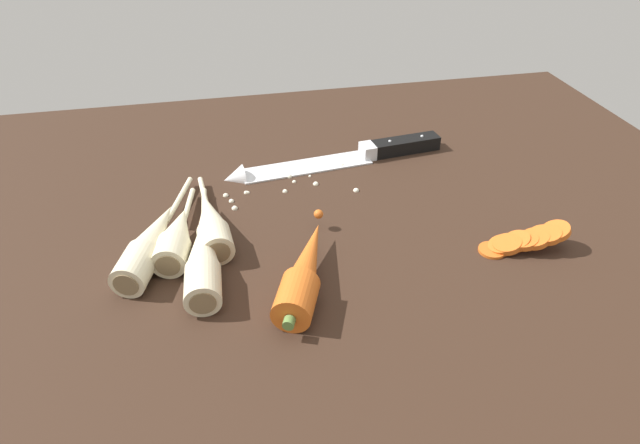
# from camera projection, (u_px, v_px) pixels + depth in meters

# --- Properties ---
(ground_plane) EXTENTS (1.20, 0.90, 0.04)m
(ground_plane) POSITION_uv_depth(u_px,v_px,m) (317.00, 235.00, 0.73)
(ground_plane) COLOR #332116
(chefs_knife) EXTENTS (0.35, 0.07, 0.04)m
(chefs_knife) POSITION_uv_depth(u_px,v_px,m) (333.00, 159.00, 0.84)
(chefs_knife) COLOR silver
(chefs_knife) RESTS_ON ground_plane
(whole_carrot) EXTENTS (0.10, 0.19, 0.04)m
(whole_carrot) POSITION_uv_depth(u_px,v_px,m) (305.00, 271.00, 0.60)
(whole_carrot) COLOR #D6601E
(whole_carrot) RESTS_ON ground_plane
(parsnip_front) EXTENTS (0.06, 0.18, 0.04)m
(parsnip_front) POSITION_uv_depth(u_px,v_px,m) (177.00, 236.00, 0.66)
(parsnip_front) COLOR beige
(parsnip_front) RESTS_ON ground_plane
(parsnip_mid_left) EXTENTS (0.05, 0.19, 0.04)m
(parsnip_mid_left) POSITION_uv_depth(u_px,v_px,m) (211.00, 223.00, 0.68)
(parsnip_mid_left) COLOR beige
(parsnip_mid_left) RESTS_ON ground_plane
(parsnip_mid_right) EXTENTS (0.04, 0.24, 0.04)m
(parsnip_mid_right) POSITION_uv_depth(u_px,v_px,m) (203.00, 257.00, 0.62)
(parsnip_mid_right) COLOR beige
(parsnip_mid_right) RESTS_ON ground_plane
(parsnip_back) EXTENTS (0.09, 0.23, 0.04)m
(parsnip_back) POSITION_uv_depth(u_px,v_px,m) (151.00, 242.00, 0.65)
(parsnip_back) COLOR beige
(parsnip_back) RESTS_ON ground_plane
(carrot_slice_stack) EXTENTS (0.11, 0.04, 0.04)m
(carrot_slice_stack) POSITION_uv_depth(u_px,v_px,m) (525.00, 240.00, 0.66)
(carrot_slice_stack) COLOR #D6601E
(carrot_slice_stack) RESTS_ON ground_plane
(mince_crumbs) EXTENTS (0.19, 0.09, 0.01)m
(mince_crumbs) POSITION_uv_depth(u_px,v_px,m) (284.00, 186.00, 0.78)
(mince_crumbs) COLOR silver
(mince_crumbs) RESTS_ON ground_plane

